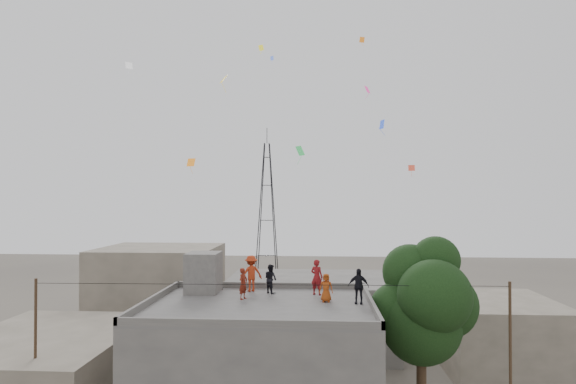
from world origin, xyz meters
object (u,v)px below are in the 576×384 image
tree (424,304)px  transmission_tower (267,213)px  stair_head_box (204,272)px  person_red_adult (317,277)px  person_dark_adult (358,286)px

tree → transmission_tower: (-11.37, 39.40, 2.97)m
stair_head_box → tree: size_ratio=0.22×
tree → stair_head_box: bearing=169.3°
stair_head_box → transmission_tower: (-0.80, 37.40, 1.97)m
stair_head_box → person_red_adult: size_ratio=1.15×
person_red_adult → stair_head_box: bearing=23.5°
person_red_adult → person_dark_adult: size_ratio=1.10×
person_red_adult → person_dark_adult: person_red_adult is taller
person_dark_adult → tree: bearing=12.9°
transmission_tower → person_red_adult: (6.52, -37.71, -2.10)m
tree → transmission_tower: size_ratio=0.45×
tree → person_dark_adult: 3.08m
tree → person_dark_adult: bearing=-176.1°
stair_head_box → person_red_adult: (5.72, -0.31, -0.13)m
transmission_tower → person_red_adult: bearing=-80.2°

